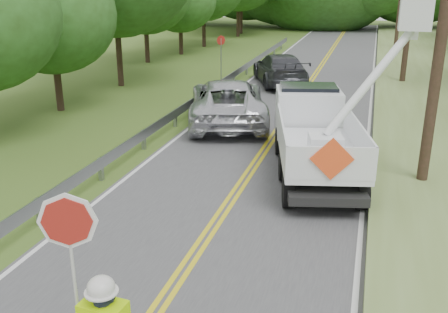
# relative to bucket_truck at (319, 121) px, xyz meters

# --- Properties ---
(road) EXTENTS (7.20, 96.00, 0.03)m
(road) POSITION_rel_bucket_truck_xyz_m (-1.92, 3.96, -1.47)
(road) COLOR #444547
(road) RESTS_ON ground
(guardrail) EXTENTS (0.18, 48.00, 0.77)m
(guardrail) POSITION_rel_bucket_truck_xyz_m (-5.94, 4.87, -0.93)
(guardrail) COLOR gray
(guardrail) RESTS_ON ground
(bucket_truck) EXTENTS (4.56, 6.77, 6.40)m
(bucket_truck) POSITION_rel_bucket_truck_xyz_m (0.00, 0.00, 0.00)
(bucket_truck) COLOR black
(bucket_truck) RESTS_ON road
(suv_silver) EXTENTS (4.74, 7.04, 1.79)m
(suv_silver) POSITION_rel_bucket_truck_xyz_m (-4.15, 4.12, -0.56)
(suv_silver) COLOR silver
(suv_silver) RESTS_ON road
(suv_darkgrey) EXTENTS (4.33, 6.25, 1.68)m
(suv_darkgrey) POSITION_rel_bucket_truck_xyz_m (-3.53, 12.61, -0.62)
(suv_darkgrey) COLOR #393A3F
(suv_darkgrey) RESTS_ON road
(stop_sign_permanent) EXTENTS (0.40, 0.42, 2.60)m
(stop_sign_permanent) POSITION_rel_bucket_truck_xyz_m (-6.95, 12.56, 0.25)
(stop_sign_permanent) COLOR gray
(stop_sign_permanent) RESTS_ON ground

